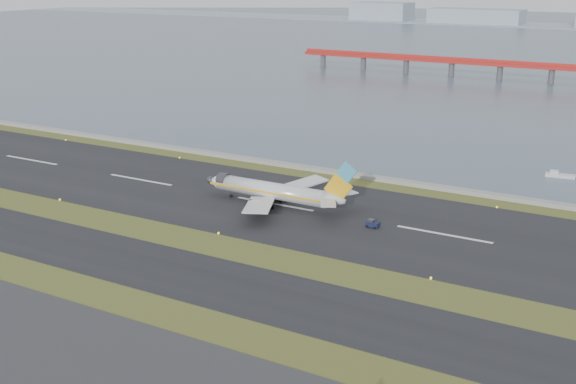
# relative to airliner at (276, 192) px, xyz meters

# --- Properties ---
(ground) EXTENTS (1000.00, 1000.00, 0.00)m
(ground) POSITION_rel_airliner_xyz_m (-0.92, -29.15, -3.46)
(ground) COLOR #374418
(ground) RESTS_ON ground
(taxiway_strip) EXTENTS (1000.00, 18.00, 0.10)m
(taxiway_strip) POSITION_rel_airliner_xyz_m (-0.92, -41.15, -3.41)
(taxiway_strip) COLOR black
(taxiway_strip) RESTS_ON ground
(runway_strip) EXTENTS (1000.00, 45.00, 0.10)m
(runway_strip) POSITION_rel_airliner_xyz_m (-0.92, 0.85, -3.41)
(runway_strip) COLOR black
(runway_strip) RESTS_ON ground
(seawall) EXTENTS (1000.00, 2.50, 1.00)m
(seawall) POSITION_rel_airliner_xyz_m (-0.92, 30.85, -2.96)
(seawall) COLOR gray
(seawall) RESTS_ON ground
(red_pier) EXTENTS (260.00, 5.00, 10.20)m
(red_pier) POSITION_rel_airliner_xyz_m (19.08, 220.85, 3.82)
(red_pier) COLOR #B2241E
(red_pier) RESTS_ON ground
(airliner) EXTENTS (38.52, 32.89, 12.80)m
(airliner) POSITION_rel_airliner_xyz_m (0.00, 0.00, 0.00)
(airliner) COLOR silver
(airliner) RESTS_ON ground
(pushback_tug) EXTENTS (2.81, 1.75, 1.75)m
(pushback_tug) POSITION_rel_airliner_xyz_m (24.72, -2.40, -2.61)
(pushback_tug) COLOR #131936
(pushback_tug) RESTS_ON ground
(workboat_near) EXTENTS (7.54, 3.09, 1.78)m
(workboat_near) POSITION_rel_airliner_xyz_m (51.66, 56.85, -2.89)
(workboat_near) COLOR silver
(workboat_near) RESTS_ON ground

